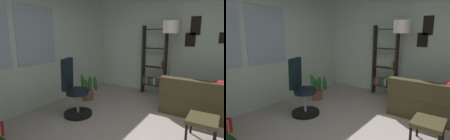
# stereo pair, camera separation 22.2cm
# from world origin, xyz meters

# --- Properties ---
(wall_back_with_windows) EXTENTS (5.10, 0.12, 2.86)m
(wall_back_with_windows) POSITION_xyz_m (-0.02, 2.63, 1.44)
(wall_back_with_windows) COLOR silver
(wall_back_with_windows) RESTS_ON ground_plane
(wall_right_with_frames) EXTENTS (0.12, 5.16, 2.86)m
(wall_right_with_frames) POSITION_xyz_m (2.60, -0.00, 1.43)
(wall_right_with_frames) COLOR silver
(wall_right_with_frames) RESTS_ON ground_plane
(footstool) EXTENTS (0.46, 0.42, 0.40)m
(footstool) POSITION_xyz_m (0.51, -0.65, 0.34)
(footstool) COLOR #473F24
(footstool) RESTS_ON ground_plane
(office_chair) EXTENTS (0.56, 0.57, 1.14)m
(office_chair) POSITION_xyz_m (0.21, 1.63, 0.45)
(office_chair) COLOR black
(office_chair) RESTS_ON ground_plane
(bookshelf) EXTENTS (0.18, 0.64, 1.82)m
(bookshelf) POSITION_xyz_m (2.34, 0.79, 0.79)
(bookshelf) COLOR #2F271E
(bookshelf) RESTS_ON ground_plane
(floor_lamp) EXTENTS (0.37, 0.37, 1.90)m
(floor_lamp) POSITION_xyz_m (2.02, 0.30, 1.63)
(floor_lamp) COLOR slate
(floor_lamp) RESTS_ON ground_plane
(potted_plant) EXTENTS (0.45, 0.38, 0.68)m
(potted_plant) POSITION_xyz_m (1.02, 1.96, 0.26)
(potted_plant) COLOR brown
(potted_plant) RESTS_ON ground_plane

